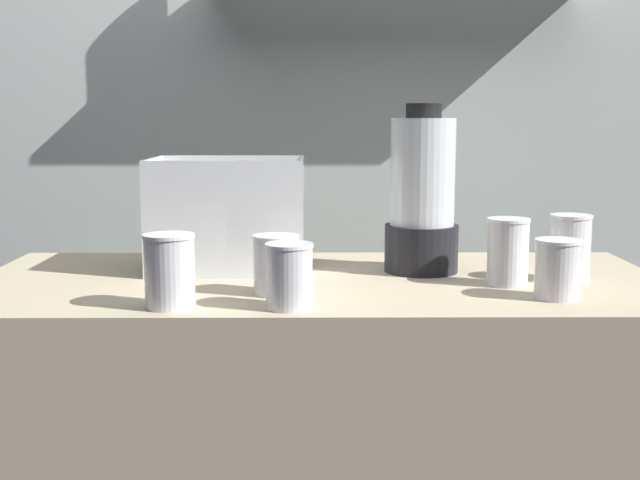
{
  "coord_description": "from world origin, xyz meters",
  "views": [
    {
      "loc": [
        -0.01,
        -1.62,
        1.23
      ],
      "look_at": [
        0.0,
        0.0,
        0.98
      ],
      "focal_mm": 45.73,
      "sensor_mm": 36.0,
      "label": 1
    }
  ],
  "objects_px": {
    "juice_cup_mango_middle": "(289,280)",
    "juice_cup_pomegranate_rightmost": "(570,252)",
    "blender_pitcher": "(422,200)",
    "carrot_display_bin": "(236,236)",
    "juice_cup_carrot_far_right": "(558,272)",
    "juice_cup_beet_left": "(276,268)",
    "juice_cup_carrot_far_left": "(170,276)",
    "juice_cup_pomegranate_right": "(508,254)"
  },
  "relations": [
    {
      "from": "juice_cup_mango_middle",
      "to": "juice_cup_pomegranate_rightmost",
      "type": "height_order",
      "value": "juice_cup_pomegranate_rightmost"
    },
    {
      "from": "blender_pitcher",
      "to": "juice_cup_pomegranate_rightmost",
      "type": "xyz_separation_m",
      "value": [
        0.28,
        -0.1,
        -0.1
      ]
    },
    {
      "from": "carrot_display_bin",
      "to": "juice_cup_mango_middle",
      "type": "distance_m",
      "value": 0.39
    },
    {
      "from": "juice_cup_pomegranate_rightmost",
      "to": "juice_cup_carrot_far_right",
      "type": "bearing_deg",
      "value": -114.15
    },
    {
      "from": "juice_cup_mango_middle",
      "to": "juice_cup_pomegranate_rightmost",
      "type": "bearing_deg",
      "value": 22.8
    },
    {
      "from": "blender_pitcher",
      "to": "juice_cup_carrot_far_right",
      "type": "relative_size",
      "value": 3.26
    },
    {
      "from": "blender_pitcher",
      "to": "juice_cup_mango_middle",
      "type": "distance_m",
      "value": 0.44
    },
    {
      "from": "juice_cup_beet_left",
      "to": "juice_cup_mango_middle",
      "type": "height_order",
      "value": "juice_cup_mango_middle"
    },
    {
      "from": "carrot_display_bin",
      "to": "juice_cup_beet_left",
      "type": "relative_size",
      "value": 2.94
    },
    {
      "from": "carrot_display_bin",
      "to": "juice_cup_carrot_far_left",
      "type": "relative_size",
      "value": 2.53
    },
    {
      "from": "juice_cup_pomegranate_rightmost",
      "to": "juice_cup_carrot_far_left",
      "type": "bearing_deg",
      "value": -163.56
    },
    {
      "from": "carrot_display_bin",
      "to": "juice_cup_carrot_far_left",
      "type": "xyz_separation_m",
      "value": [
        -0.08,
        -0.36,
        -0.02
      ]
    },
    {
      "from": "juice_cup_carrot_far_left",
      "to": "juice_cup_beet_left",
      "type": "relative_size",
      "value": 1.16
    },
    {
      "from": "juice_cup_beet_left",
      "to": "blender_pitcher",
      "type": "bearing_deg",
      "value": 36.43
    },
    {
      "from": "juice_cup_beet_left",
      "to": "juice_cup_carrot_far_right",
      "type": "height_order",
      "value": "juice_cup_beet_left"
    },
    {
      "from": "juice_cup_pomegranate_right",
      "to": "juice_cup_carrot_far_right",
      "type": "xyz_separation_m",
      "value": [
        0.06,
        -0.12,
        -0.01
      ]
    },
    {
      "from": "juice_cup_beet_left",
      "to": "juice_cup_pomegranate_right",
      "type": "xyz_separation_m",
      "value": [
        0.45,
        0.08,
        0.01
      ]
    },
    {
      "from": "juice_cup_carrot_far_right",
      "to": "juice_cup_mango_middle",
      "type": "bearing_deg",
      "value": -171.38
    },
    {
      "from": "blender_pitcher",
      "to": "juice_cup_beet_left",
      "type": "xyz_separation_m",
      "value": [
        -0.3,
        -0.22,
        -0.1
      ]
    },
    {
      "from": "carrot_display_bin",
      "to": "juice_cup_beet_left",
      "type": "xyz_separation_m",
      "value": [
        0.1,
        -0.25,
        -0.02
      ]
    },
    {
      "from": "carrot_display_bin",
      "to": "juice_cup_pomegranate_right",
      "type": "bearing_deg",
      "value": -17.53
    },
    {
      "from": "carrot_display_bin",
      "to": "juice_cup_pomegranate_right",
      "type": "relative_size",
      "value": 2.47
    },
    {
      "from": "blender_pitcher",
      "to": "juice_cup_pomegranate_rightmost",
      "type": "height_order",
      "value": "blender_pitcher"
    },
    {
      "from": "juice_cup_carrot_far_left",
      "to": "juice_cup_carrot_far_right",
      "type": "relative_size",
      "value": 1.18
    },
    {
      "from": "juice_cup_carrot_far_left",
      "to": "juice_cup_pomegranate_right",
      "type": "distance_m",
      "value": 0.65
    },
    {
      "from": "juice_cup_pomegranate_right",
      "to": "juice_cup_pomegranate_rightmost",
      "type": "height_order",
      "value": "juice_cup_pomegranate_rightmost"
    },
    {
      "from": "carrot_display_bin",
      "to": "juice_cup_mango_middle",
      "type": "bearing_deg",
      "value": -71.0
    },
    {
      "from": "blender_pitcher",
      "to": "juice_cup_mango_middle",
      "type": "relative_size",
      "value": 3.12
    },
    {
      "from": "carrot_display_bin",
      "to": "blender_pitcher",
      "type": "relative_size",
      "value": 0.92
    },
    {
      "from": "blender_pitcher",
      "to": "juice_cup_carrot_far_left",
      "type": "height_order",
      "value": "blender_pitcher"
    },
    {
      "from": "blender_pitcher",
      "to": "juice_cup_carrot_far_left",
      "type": "relative_size",
      "value": 2.76
    },
    {
      "from": "carrot_display_bin",
      "to": "juice_cup_pomegranate_rightmost",
      "type": "bearing_deg",
      "value": -10.98
    },
    {
      "from": "juice_cup_mango_middle",
      "to": "juice_cup_carrot_far_right",
      "type": "distance_m",
      "value": 0.49
    },
    {
      "from": "carrot_display_bin",
      "to": "juice_cup_pomegranate_right",
      "type": "distance_m",
      "value": 0.57
    },
    {
      "from": "carrot_display_bin",
      "to": "juice_cup_mango_middle",
      "type": "height_order",
      "value": "carrot_display_bin"
    },
    {
      "from": "juice_cup_carrot_far_left",
      "to": "juice_cup_beet_left",
      "type": "height_order",
      "value": "juice_cup_carrot_far_left"
    },
    {
      "from": "carrot_display_bin",
      "to": "juice_cup_pomegranate_right",
      "type": "height_order",
      "value": "carrot_display_bin"
    },
    {
      "from": "juice_cup_carrot_far_right",
      "to": "carrot_display_bin",
      "type": "bearing_deg",
      "value": 154.38
    },
    {
      "from": "blender_pitcher",
      "to": "juice_cup_pomegranate_rightmost",
      "type": "relative_size",
      "value": 2.65
    },
    {
      "from": "juice_cup_mango_middle",
      "to": "carrot_display_bin",
      "type": "bearing_deg",
      "value": 109.0
    },
    {
      "from": "carrot_display_bin",
      "to": "blender_pitcher",
      "type": "bearing_deg",
      "value": -4.43
    },
    {
      "from": "juice_cup_carrot_far_left",
      "to": "juice_cup_pomegranate_rightmost",
      "type": "height_order",
      "value": "juice_cup_pomegranate_rightmost"
    }
  ]
}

